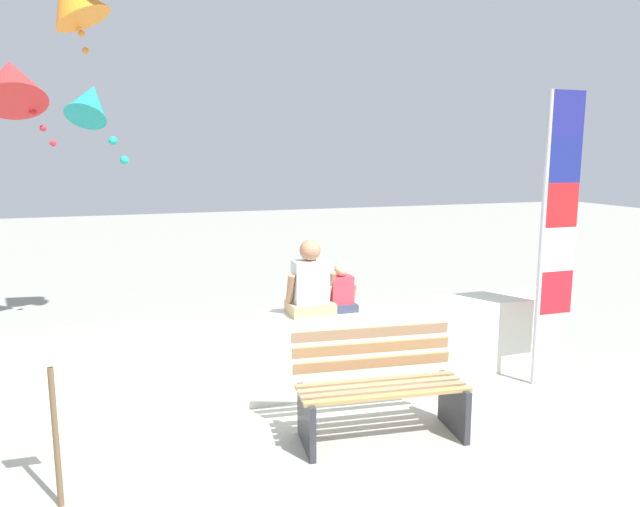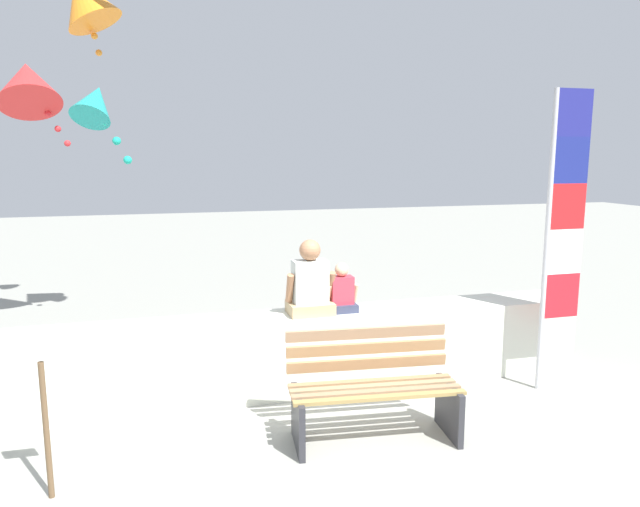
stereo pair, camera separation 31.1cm
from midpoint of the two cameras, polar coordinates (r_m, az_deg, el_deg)
The scene contains 10 objects.
ground_plane at distance 5.01m, azimuth 5.20°, elevation -18.28°, with size 40.00×40.00×0.00m, color gray.
seawall_ledge at distance 5.93m, azimuth 0.96°, elevation -9.54°, with size 5.76×0.55×0.79m, color silver.
park_bench at distance 5.00m, azimuth 7.06°, elevation -13.23°, with size 1.46×0.75×0.88m.
person_adult at distance 5.72m, azimuth 0.58°, elevation -3.13°, with size 0.49×0.36×0.74m.
person_child at distance 5.84m, azimuth 3.66°, elevation -3.85°, with size 0.33×0.24×0.50m.
flag_banner at distance 6.19m, azimuth 23.88°, elevation 3.03°, with size 0.43×0.05×2.96m.
kite_teal at distance 6.01m, azimuth -19.78°, elevation 13.69°, with size 0.59×0.63×0.84m.
kite_red at distance 8.14m, azimuth -25.74°, elevation 14.80°, with size 0.94×1.09×1.20m.
kite_orange at distance 7.91m, azimuth -20.93°, elevation 22.15°, with size 0.99×0.89×0.96m.
sign_post at distance 4.38m, azimuth -23.60°, elevation -13.22°, with size 0.24×0.04×1.17m.
Camera 2 is at (-1.45, -4.17, 2.35)m, focal length 32.62 mm.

